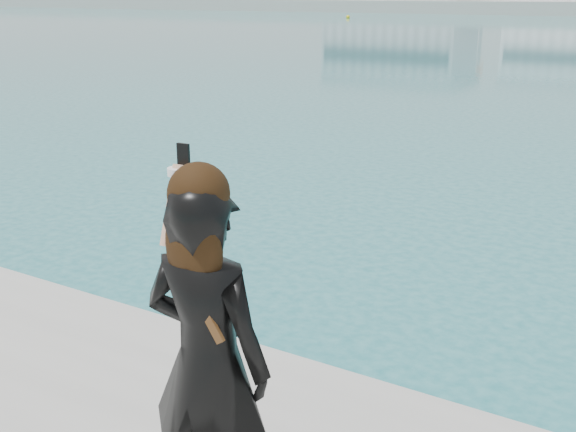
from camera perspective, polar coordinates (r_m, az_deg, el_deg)
name	(u,v)px	position (r m, az deg, el deg)	size (l,w,h in m)	color
buoy_far	(348,18)	(100.68, 4.76, 15.31)	(0.50, 0.50, 0.50)	yellow
woman	(207,353)	(3.39, -6.44, -10.69)	(0.67, 0.46, 1.87)	black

